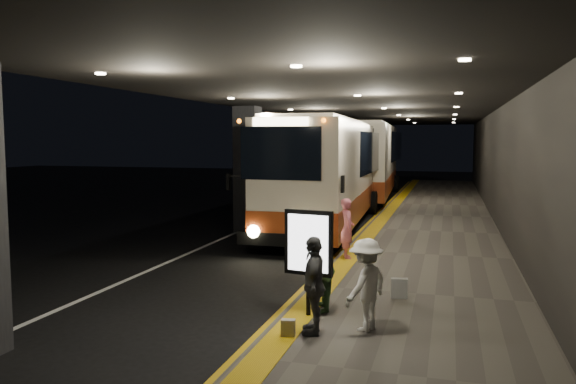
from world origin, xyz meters
The scene contains 18 objects.
ground centered at (0.00, 0.00, 0.00)m, with size 90.00×90.00×0.00m, color black.
lane_line_white centered at (-1.80, 5.00, 0.01)m, with size 0.12×50.00×0.01m, color silver.
kerb_stripe_yellow centered at (2.35, 5.00, 0.01)m, with size 0.18×50.00×0.01m, color gold.
sidewalk centered at (4.75, 5.00, 0.07)m, with size 4.50×50.00×0.15m, color #514C44.
tactile_strip centered at (2.85, 5.00, 0.16)m, with size 0.50×50.00×0.01m, color gold.
terminal_wall centered at (7.00, 5.00, 3.00)m, with size 0.10×50.00×6.00m, color black.
support_columns centered at (-1.50, 4.00, 2.20)m, with size 0.80×24.80×4.40m.
canopy centered at (2.50, 5.00, 4.60)m, with size 9.00×50.00×0.40m, color black.
coach_main centered at (1.00, 5.81, 1.85)m, with size 3.12×12.43×3.85m.
coach_second centered at (0.93, 16.59, 1.93)m, with size 3.35×12.89×4.01m.
passenger_boarding centered at (2.80, -0.18, 0.94)m, with size 0.57×0.38×1.57m, color #D16173.
passenger_waiting_green centered at (3.11, -4.87, 0.95)m, with size 0.78×0.48×1.60m, color #416A3B.
passenger_waiting_white centered at (4.08, -5.61, 0.90)m, with size 0.97×0.45×1.50m, color silver.
passenger_waiting_grey centered at (3.30, -6.00, 0.94)m, with size 0.92×0.47×1.57m, color #4A4B4F.
bag_polka centered at (4.44, -3.58, 0.34)m, with size 0.32×0.14×0.39m, color black.
bag_plain centered at (2.95, -6.27, 0.29)m, with size 0.22×0.13×0.27m, color #B8B1AD.
info_sign centered at (3.00, -5.17, 1.42)m, with size 0.89×0.26×1.88m.
stanchion_post centered at (2.75, -2.33, 0.72)m, with size 0.05×0.05×1.14m, color black.
Camera 1 is at (5.33, -14.53, 3.24)m, focal length 35.00 mm.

